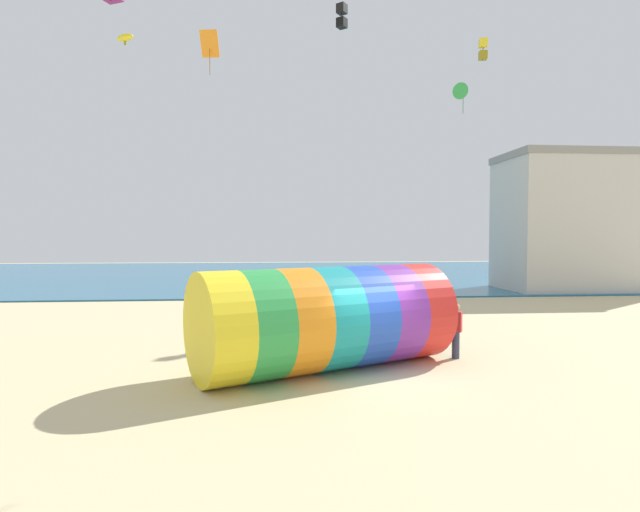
{
  "coord_description": "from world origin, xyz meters",
  "views": [
    {
      "loc": [
        -2.77,
        -13.7,
        3.95
      ],
      "look_at": [
        -1.39,
        2.77,
        3.26
      ],
      "focal_mm": 28.0,
      "sensor_mm": 36.0,
      "label": 1
    }
  ],
  "objects_px": {
    "giant_inflatable_tube": "(326,318)",
    "kite_black_box": "(342,16)",
    "kite_handler": "(456,330)",
    "kite_orange_diamond": "(210,44)",
    "kite_yellow_parafoil": "(125,38)",
    "kite_green_delta": "(463,92)",
    "kite_yellow_box": "(483,49)"
  },
  "relations": [
    {
      "from": "kite_yellow_box",
      "to": "kite_green_delta",
      "type": "xyz_separation_m",
      "value": [
        0.04,
        2.91,
        -1.41
      ]
    },
    {
      "from": "kite_black_box",
      "to": "kite_orange_diamond",
      "type": "bearing_deg",
      "value": 133.87
    },
    {
      "from": "giant_inflatable_tube",
      "to": "kite_handler",
      "type": "relative_size",
      "value": 4.62
    },
    {
      "from": "kite_black_box",
      "to": "kite_green_delta",
      "type": "height_order",
      "value": "kite_green_delta"
    },
    {
      "from": "kite_green_delta",
      "to": "kite_yellow_box",
      "type": "bearing_deg",
      "value": -90.76
    },
    {
      "from": "giant_inflatable_tube",
      "to": "kite_orange_diamond",
      "type": "relative_size",
      "value": 4.14
    },
    {
      "from": "kite_handler",
      "to": "kite_yellow_parafoil",
      "type": "distance_m",
      "value": 22.44
    },
    {
      "from": "giant_inflatable_tube",
      "to": "kite_handler",
      "type": "distance_m",
      "value": 4.41
    },
    {
      "from": "kite_black_box",
      "to": "kite_orange_diamond",
      "type": "relative_size",
      "value": 0.45
    },
    {
      "from": "kite_green_delta",
      "to": "kite_yellow_parafoil",
      "type": "bearing_deg",
      "value": -174.56
    },
    {
      "from": "kite_yellow_parafoil",
      "to": "kite_green_delta",
      "type": "bearing_deg",
      "value": 5.44
    },
    {
      "from": "kite_black_box",
      "to": "kite_handler",
      "type": "bearing_deg",
      "value": -38.18
    },
    {
      "from": "giant_inflatable_tube",
      "to": "kite_yellow_box",
      "type": "height_order",
      "value": "kite_yellow_box"
    },
    {
      "from": "kite_handler",
      "to": "kite_yellow_parafoil",
      "type": "xyz_separation_m",
      "value": [
        -13.62,
        11.81,
        13.37
      ]
    },
    {
      "from": "giant_inflatable_tube",
      "to": "kite_green_delta",
      "type": "distance_m",
      "value": 20.56
    },
    {
      "from": "kite_black_box",
      "to": "kite_yellow_parafoil",
      "type": "height_order",
      "value": "kite_yellow_parafoil"
    },
    {
      "from": "kite_black_box",
      "to": "kite_orange_diamond",
      "type": "height_order",
      "value": "kite_orange_diamond"
    },
    {
      "from": "kite_handler",
      "to": "kite_orange_diamond",
      "type": "height_order",
      "value": "kite_orange_diamond"
    },
    {
      "from": "giant_inflatable_tube",
      "to": "kite_yellow_box",
      "type": "bearing_deg",
      "value": 50.82
    },
    {
      "from": "kite_handler",
      "to": "kite_yellow_box",
      "type": "relative_size",
      "value": 1.53
    },
    {
      "from": "kite_black_box",
      "to": "kite_yellow_parafoil",
      "type": "relative_size",
      "value": 0.75
    },
    {
      "from": "kite_yellow_box",
      "to": "kite_orange_diamond",
      "type": "xyz_separation_m",
      "value": [
        -14.04,
        -2.41,
        -1.09
      ]
    },
    {
      "from": "kite_black_box",
      "to": "kite_green_delta",
      "type": "relative_size",
      "value": 0.49
    },
    {
      "from": "kite_black_box",
      "to": "kite_orange_diamond",
      "type": "xyz_separation_m",
      "value": [
        -5.43,
        5.65,
        0.95
      ]
    },
    {
      "from": "giant_inflatable_tube",
      "to": "kite_black_box",
      "type": "height_order",
      "value": "kite_black_box"
    },
    {
      "from": "giant_inflatable_tube",
      "to": "kite_black_box",
      "type": "bearing_deg",
      "value": 76.01
    },
    {
      "from": "kite_handler",
      "to": "kite_yellow_parafoil",
      "type": "relative_size",
      "value": 1.48
    },
    {
      "from": "kite_orange_diamond",
      "to": "kite_green_delta",
      "type": "bearing_deg",
      "value": 20.68
    },
    {
      "from": "giant_inflatable_tube",
      "to": "kite_green_delta",
      "type": "xyz_separation_m",
      "value": [
        9.54,
        14.57,
        10.94
      ]
    },
    {
      "from": "kite_yellow_parafoil",
      "to": "kite_green_delta",
      "type": "distance_m",
      "value": 19.07
    },
    {
      "from": "giant_inflatable_tube",
      "to": "kite_green_delta",
      "type": "height_order",
      "value": "kite_green_delta"
    },
    {
      "from": "kite_yellow_parafoil",
      "to": "kite_black_box",
      "type": "bearing_deg",
      "value": -41.8
    }
  ]
}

